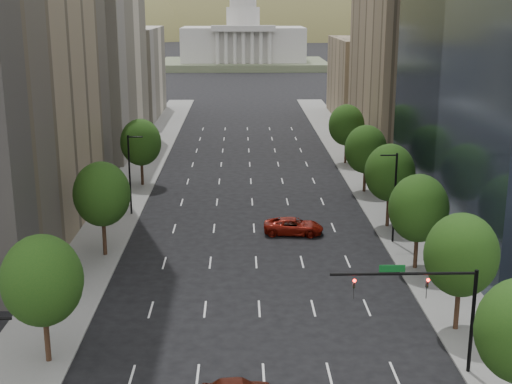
{
  "coord_description": "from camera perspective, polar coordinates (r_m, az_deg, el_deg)",
  "views": [
    {
      "loc": [
        -1.41,
        -9.54,
        22.7
      ],
      "look_at": [
        -0.14,
        44.88,
        8.0
      ],
      "focal_mm": 49.05,
      "sensor_mm": 36.0,
      "label": 1
    }
  ],
  "objects": [
    {
      "name": "sidewalk_left",
      "position": [
        74.48,
        -12.2,
        -2.93
      ],
      "size": [
        6.0,
        200.0,
        0.15
      ],
      "primitive_type": "cube",
      "color": "slate",
      "rests_on": "ground"
    },
    {
      "name": "tree_right_4",
      "position": [
        86.68,
        8.94,
        3.46
      ],
      "size": [
        5.2,
        5.2,
        8.46
      ],
      "color": "#382316",
      "rests_on": "ground"
    },
    {
      "name": "parking_tan_right",
      "position": [
        112.94,
        12.41,
        10.86
      ],
      "size": [
        14.0,
        30.0,
        30.0
      ],
      "primitive_type": "cube",
      "color": "#8C7759",
      "rests_on": "ground"
    },
    {
      "name": "filler_left",
      "position": [
        148.08,
        -10.65,
        9.55
      ],
      "size": [
        14.0,
        26.0,
        18.0
      ],
      "primitive_type": "cube",
      "color": "beige",
      "rests_on": "ground"
    },
    {
      "name": "tree_right_3",
      "position": [
        73.19,
        10.85,
        1.56
      ],
      "size": [
        5.2,
        5.2,
        8.89
      ],
      "color": "#382316",
      "rests_on": "ground"
    },
    {
      "name": "tree_right_1",
      "position": [
        50.98,
        16.4,
        -4.95
      ],
      "size": [
        5.2,
        5.2,
        8.75
      ],
      "color": "#382316",
      "rests_on": "ground"
    },
    {
      "name": "streetlight_ln",
      "position": [
        77.59,
        -10.22,
        1.56
      ],
      "size": [
        1.7,
        0.2,
        9.0
      ],
      "color": "black",
      "rests_on": "ground"
    },
    {
      "name": "tree_left_1",
      "position": [
        65.01,
        -12.46,
        -0.17
      ],
      "size": [
        5.2,
        5.2,
        8.97
      ],
      "color": "#382316",
      "rests_on": "ground"
    },
    {
      "name": "traffic_signal",
      "position": [
        44.87,
        14.36,
        -8.39
      ],
      "size": [
        9.12,
        0.4,
        7.38
      ],
      "color": "black",
      "rests_on": "ground"
    },
    {
      "name": "foothills",
      "position": [
        612.99,
        2.07,
        9.44
      ],
      "size": [
        720.0,
        413.0,
        263.0
      ],
      "color": "olive",
      "rests_on": "ground"
    },
    {
      "name": "tree_right_2",
      "position": [
        61.98,
        13.11,
        -1.31
      ],
      "size": [
        5.2,
        5.2,
        8.61
      ],
      "color": "#382316",
      "rests_on": "ground"
    },
    {
      "name": "midrise_cream_left",
      "position": [
        115.11,
        -13.47,
        12.12
      ],
      "size": [
        14.0,
        30.0,
        35.0
      ],
      "primitive_type": "cube",
      "color": "beige",
      "rests_on": "ground"
    },
    {
      "name": "tree_right_5",
      "position": [
        102.15,
        7.39,
        5.44
      ],
      "size": [
        5.2,
        5.2,
        8.75
      ],
      "color": "#382316",
      "rests_on": "ground"
    },
    {
      "name": "streetlight_rn",
      "position": [
        68.59,
        11.21,
        -0.27
      ],
      "size": [
        1.7,
        0.2,
        9.0
      ],
      "color": "black",
      "rests_on": "ground"
    },
    {
      "name": "car_red_far",
      "position": [
        71.18,
        3.08,
        -2.8
      ],
      "size": [
        6.27,
        3.36,
        1.67
      ],
      "primitive_type": "imported",
      "rotation": [
        0.0,
        0.0,
        1.47
      ],
      "color": "maroon",
      "rests_on": "ground"
    },
    {
      "name": "tree_left_2",
      "position": [
        90.07,
        -9.38,
        4.02
      ],
      "size": [
        5.2,
        5.2,
        8.68
      ],
      "color": "#382316",
      "rests_on": "ground"
    },
    {
      "name": "sidewalk_right",
      "position": [
        75.06,
        11.76,
        -2.76
      ],
      "size": [
        6.0,
        200.0,
        0.15
      ],
      "primitive_type": "cube",
      "color": "slate",
      "rests_on": "ground"
    },
    {
      "name": "tree_left_0",
      "position": [
        46.6,
        -17.04,
        -6.92
      ],
      "size": [
        5.2,
        5.2,
        8.75
      ],
      "color": "#382316",
      "rests_on": "ground"
    },
    {
      "name": "capitol",
      "position": [
        259.64,
        -1.05,
        11.99
      ],
      "size": [
        60.0,
        40.0,
        35.2
      ],
      "color": "#596647",
      "rests_on": "ground"
    },
    {
      "name": "filler_right",
      "position": [
        145.71,
        9.23,
        9.13
      ],
      "size": [
        14.0,
        26.0,
        16.0
      ],
      "primitive_type": "cube",
      "color": "#8C7759",
      "rests_on": "ground"
    }
  ]
}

